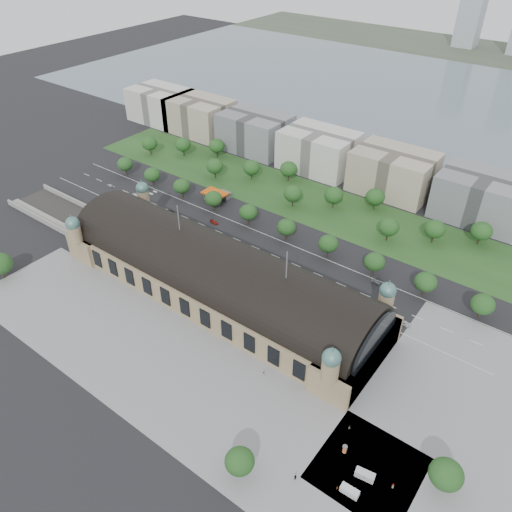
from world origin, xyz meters
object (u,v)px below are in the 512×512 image
Objects in this scene: traffic_car_5 at (375,282)px; parked_car_0 at (142,215)px; pedestrian_2 at (350,427)px; van_east at (364,475)px; parked_car_2 at (160,223)px; pedestrian_1 at (337,488)px; parked_car_4 at (197,246)px; bus_mid at (244,256)px; parked_car_5 at (178,237)px; pedestrian_0 at (264,373)px; parked_car_1 at (160,229)px; van_south at (349,491)px; advertising_column at (345,449)px; traffic_car_0 at (110,185)px; traffic_car_4 at (251,257)px; petrol_station at (220,194)px; parked_car_3 at (197,240)px; parked_car_6 at (181,234)px; traffic_car_6 at (404,323)px; traffic_car_3 at (214,222)px; pedestrian_5 at (393,486)px; traffic_car_1 at (135,195)px; bus_west at (267,264)px; bus_east at (310,278)px; traffic_car_2 at (170,211)px.

traffic_car_5 is 0.88× the size of parked_car_0.
van_east is at bearing -138.27° from pedestrian_2.
pedestrian_1 is (147.42, -71.75, 0.14)m from parked_car_2.
bus_mid is at bearing 64.36° from parked_car_4.
pedestrian_0 is at bearing 42.12° from parked_car_5.
pedestrian_2 reaches higher than parked_car_4.
van_east is at bearing 34.61° from parked_car_1.
parked_car_1 is 0.89× the size of van_south.
pedestrian_0 is at bearing 165.76° from advertising_column.
traffic_car_0 is at bearing 142.59° from pedestrian_0.
pedestrian_2 is at bearing 107.70° from advertising_column.
traffic_car_4 is at bearing 143.26° from advertising_column.
parked_car_3 is at bearing -64.90° from petrol_station.
parked_car_4 is at bearing 70.44° from pedestrian_1.
parked_car_6 is (-13.80, 2.76, 0.04)m from parked_car_4.
petrol_station is 3.14× the size of parked_car_0.
pedestrian_2 is at bearing 25.87° from parked_car_3.
petrol_station is 7.09× the size of pedestrian_2.
traffic_car_6 is at bearing 19.82° from pedestrian_1.
parked_car_2 is 2.95× the size of pedestrian_0.
parked_car_0 reaches higher than traffic_car_5.
pedestrian_1 reaches higher than parked_car_4.
traffic_car_3 is 2.94× the size of pedestrian_0.
traffic_car_6 is 3.04× the size of pedestrian_0.
traffic_car_6 is at bearing -172.47° from pedestrian_5.
pedestrian_2 is (110.54, -47.32, 0.28)m from parked_car_4.
pedestrian_1 is (180.57, -84.31, 0.11)m from traffic_car_1.
pedestrian_1 reaches higher than parked_car_1.
traffic_car_6 is 1.05× the size of parked_car_1.
petrol_station is 161.35m from pedestrian_2.
traffic_car_0 is 122.73m from bus_west.
traffic_car_0 is 0.66× the size of van_south.
bus_mid is (109.84, -9.95, 1.23)m from traffic_car_0.
bus_west is at bearing 51.97° from pedestrian_2.
bus_east is 98.03m from pedestrian_1.
parked_car_2 is (-134.57, -5.94, 0.01)m from traffic_car_6.
parked_car_4 is 0.39× the size of bus_east.
pedestrian_1 is at bearing -161.80° from van_south.
traffic_car_4 is at bearing -135.93° from pedestrian_5.
traffic_car_2 is 139.31m from traffic_car_6.
parked_car_0 is at bearing -117.75° from parked_car_5.
bus_mid is (-79.55, -3.94, 1.12)m from traffic_car_6.
traffic_car_1 reaches higher than parked_car_5.
pedestrian_5 is at bearing 36.38° from parked_car_1.
parked_car_2 is 1.29× the size of parked_car_3.
bus_west is 21.72m from bus_east.
bus_west is at bearing -100.57° from traffic_car_3.
pedestrian_2 is at bearing -122.78° from bus_west.
parked_car_4 is 87.62m from pedestrian_0.
traffic_car_2 is at bearing 109.97° from traffic_car_3.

